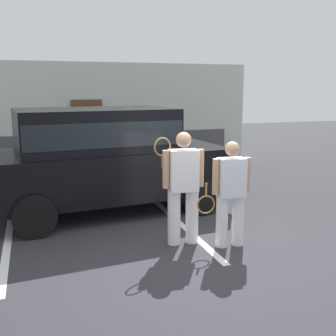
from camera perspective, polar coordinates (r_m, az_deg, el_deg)
name	(u,v)px	position (r m, az deg, el deg)	size (l,w,h in m)	color
ground_plane	(201,248)	(6.46, 4.59, -11.07)	(40.00, 40.00, 0.00)	#2D2D33
parking_stripe_0	(8,236)	(7.42, -21.32, -8.82)	(0.12, 4.40, 0.01)	silver
parking_stripe_1	(175,219)	(7.81, 0.97, -7.05)	(0.12, 4.40, 0.01)	silver
house_frontage	(112,119)	(12.71, -7.75, 6.74)	(8.75, 0.40, 3.18)	silver
parked_suv	(104,155)	(8.10, -8.96, 1.80)	(4.76, 2.51, 2.05)	black
tennis_player_man	(183,186)	(6.38, 2.10, -2.57)	(0.79, 0.31, 1.78)	white
tennis_player_woman	(230,193)	(6.36, 8.69, -3.45)	(0.87, 0.28, 1.65)	white
potted_plant_by_porch	(193,156)	(12.62, 3.54, 1.70)	(0.52, 0.52, 0.69)	#9E5638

